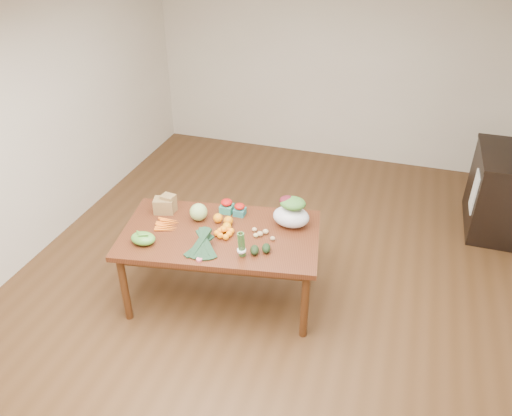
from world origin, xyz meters
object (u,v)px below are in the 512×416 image
(dining_table, at_px, (222,265))
(cabbage, at_px, (199,212))
(paper_bag, at_px, (164,204))
(mandarin_cluster, at_px, (224,231))
(asparagus_bundle, at_px, (242,244))
(cabinet, at_px, (496,191))
(kale_bunch, at_px, (201,246))
(salad_bag, at_px, (291,213))

(dining_table, bearing_deg, cabbage, 142.25)
(paper_bag, xyz_separation_m, mandarin_cluster, (0.68, -0.19, -0.04))
(paper_bag, distance_m, cabbage, 0.37)
(asparagus_bundle, bearing_deg, paper_bag, 145.07)
(cabinet, xyz_separation_m, kale_bunch, (-2.58, -2.44, 0.36))
(cabbage, bearing_deg, kale_bunch, -64.20)
(mandarin_cluster, bearing_deg, paper_bag, 164.60)
(dining_table, height_order, cabinet, cabinet)
(cabbage, relative_size, asparagus_bundle, 0.66)
(kale_bunch, bearing_deg, cabinet, 33.58)
(mandarin_cluster, bearing_deg, asparagus_bundle, -44.76)
(dining_table, xyz_separation_m, salad_bag, (0.58, 0.31, 0.51))
(paper_bag, xyz_separation_m, salad_bag, (1.21, 0.14, 0.04))
(paper_bag, bearing_deg, mandarin_cluster, -15.40)
(dining_table, height_order, paper_bag, paper_bag)
(mandarin_cluster, bearing_deg, salad_bag, 31.81)
(cabinet, height_order, salad_bag, salad_bag)
(dining_table, height_order, kale_bunch, kale_bunch)
(mandarin_cluster, distance_m, kale_bunch, 0.33)
(salad_bag, bearing_deg, mandarin_cluster, -148.19)
(mandarin_cluster, bearing_deg, cabbage, 152.52)
(cabbage, distance_m, mandarin_cluster, 0.35)
(paper_bag, relative_size, mandarin_cluster, 1.38)
(salad_bag, bearing_deg, kale_bunch, -133.63)
(asparagus_bundle, bearing_deg, cabbage, 134.06)
(cabinet, relative_size, paper_bag, 4.12)
(cabbage, distance_m, asparagus_bundle, 0.70)
(cabbage, bearing_deg, paper_bag, 176.16)
(kale_bunch, relative_size, salad_bag, 1.19)
(dining_table, relative_size, paper_bag, 7.13)
(dining_table, relative_size, salad_bag, 5.26)
(asparagus_bundle, bearing_deg, salad_bag, 54.66)
(paper_bag, relative_size, kale_bunch, 0.62)
(kale_bunch, xyz_separation_m, asparagus_bundle, (0.34, 0.06, 0.05))
(dining_table, relative_size, asparagus_bundle, 7.07)
(mandarin_cluster, relative_size, kale_bunch, 0.45)
(asparagus_bundle, bearing_deg, dining_table, 127.96)
(cabinet, distance_m, salad_bag, 2.69)
(cabbage, relative_size, salad_bag, 0.49)
(kale_bunch, bearing_deg, cabbage, 106.04)
(paper_bag, relative_size, salad_bag, 0.74)
(cabinet, bearing_deg, dining_table, -140.46)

